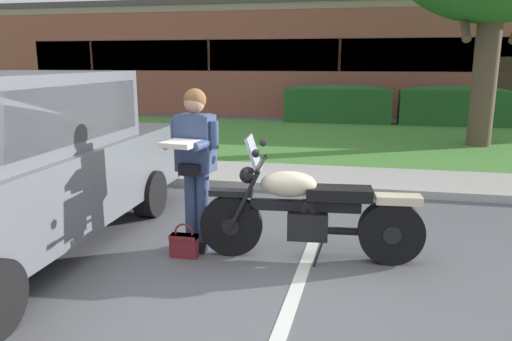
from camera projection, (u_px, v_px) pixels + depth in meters
ground_plane at (247, 281)px, 4.47m from camera, size 140.00×140.00×0.00m
curb_strip at (295, 187)px, 7.57m from camera, size 60.00×0.20×0.12m
concrete_walk at (301, 176)px, 8.39m from camera, size 60.00×1.50×0.08m
grass_lawn at (321, 139)px, 12.45m from camera, size 60.00×7.01×0.06m
stall_stripe_0 at (41, 252)px, 5.12m from camera, size 0.26×4.40×0.01m
stall_stripe_1 at (301, 276)px, 4.56m from camera, size 0.26×4.40×0.01m
motorcycle at (318, 213)px, 4.86m from camera, size 2.24×0.82×1.26m
rider_person at (195, 157)px, 4.99m from camera, size 0.53×0.62×1.70m
handbag at (184, 243)px, 4.99m from camera, size 0.28×0.13×0.36m
parked_suv_adjacent at (3, 165)px, 4.87m from camera, size 2.08×4.87×1.86m
hedge_left at (338, 103)px, 15.49m from camera, size 3.32×0.90×1.24m
hedge_center_left at (454, 105)px, 14.78m from camera, size 3.22×0.90×1.24m
brick_building at (345, 58)px, 21.44m from camera, size 27.79×10.15×4.14m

